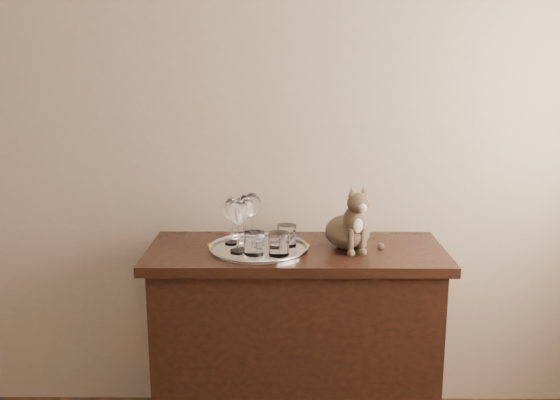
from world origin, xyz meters
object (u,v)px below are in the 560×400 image
(wine_glass_c, at_px, (238,226))
(cat, at_px, (348,216))
(wine_glass_d, at_px, (244,221))
(tumbler_c, at_px, (287,235))
(sideboard, at_px, (295,345))
(wine_glass_a, at_px, (232,221))
(tumbler_a, at_px, (279,244))
(tray, at_px, (259,249))
(tumbler_b, at_px, (254,243))
(wine_glass_b, at_px, (252,218))

(wine_glass_c, height_order, cat, cat)
(wine_glass_d, bearing_deg, tumbler_c, 2.47)
(sideboard, xyz_separation_m, wine_glass_a, (-0.26, 0.05, 0.53))
(cat, bearing_deg, wine_glass_c, 173.05)
(wine_glass_c, bearing_deg, tumbler_c, 22.55)
(tumbler_a, bearing_deg, tray, 132.76)
(tray, relative_size, cat, 1.49)
(tumbler_b, bearing_deg, tumbler_c, 42.17)
(wine_glass_a, xyz_separation_m, tumbler_c, (0.23, -0.04, -0.05))
(tumbler_c, height_order, cat, cat)
(wine_glass_c, distance_m, cat, 0.44)
(sideboard, bearing_deg, tumbler_a, -120.11)
(tray, bearing_deg, tumbler_a, -47.24)
(wine_glass_b, relative_size, tumbler_a, 2.33)
(wine_glass_d, xyz_separation_m, cat, (0.41, 0.01, 0.02))
(tray, relative_size, tumbler_b, 4.50)
(wine_glass_c, xyz_separation_m, cat, (0.43, 0.08, 0.02))
(tray, relative_size, tumbler_a, 4.42)
(cat, bearing_deg, wine_glass_a, 158.13)
(wine_glass_d, bearing_deg, wine_glass_b, 60.72)
(tumbler_b, bearing_deg, wine_glass_d, 112.80)
(wine_glass_a, bearing_deg, tumbler_a, -39.83)
(wine_glass_c, bearing_deg, wine_glass_d, 74.72)
(wine_glass_b, relative_size, wine_glass_d, 0.99)
(tray, distance_m, tumbler_c, 0.13)
(tray, xyz_separation_m, wine_glass_a, (-0.11, 0.08, 0.10))
(wine_glass_b, xyz_separation_m, wine_glass_d, (-0.03, -0.05, 0.00))
(wine_glass_d, height_order, tumbler_b, wine_glass_d)
(sideboard, height_order, tumbler_c, tumbler_c)
(sideboard, height_order, tumbler_a, tumbler_a)
(tray, height_order, wine_glass_a, wine_glass_a)
(wine_glass_a, relative_size, wine_glass_c, 0.90)
(tumbler_b, bearing_deg, tumbler_a, -6.23)
(wine_glass_c, xyz_separation_m, tumbler_a, (0.16, -0.05, -0.06))
(tray, xyz_separation_m, cat, (0.36, 0.04, 0.13))
(wine_glass_a, distance_m, wine_glass_d, 0.07)
(tumbler_a, distance_m, tumbler_b, 0.10)
(tumbler_a, distance_m, cat, 0.31)
(tumbler_c, bearing_deg, wine_glass_a, 170.48)
(wine_glass_c, bearing_deg, sideboard, 17.55)
(sideboard, relative_size, cat, 4.46)
(wine_glass_a, xyz_separation_m, wine_glass_d, (0.05, -0.05, 0.01))
(wine_glass_d, xyz_separation_m, tumbler_c, (0.17, 0.01, -0.06))
(tray, height_order, tumbler_a, tumbler_a)
(wine_glass_b, relative_size, cat, 0.78)
(sideboard, distance_m, wine_glass_b, 0.57)
(tray, height_order, tumbler_b, tumbler_b)
(wine_glass_a, relative_size, wine_glass_b, 0.90)
(wine_glass_c, distance_m, wine_glass_d, 0.07)
(wine_glass_b, height_order, cat, cat)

